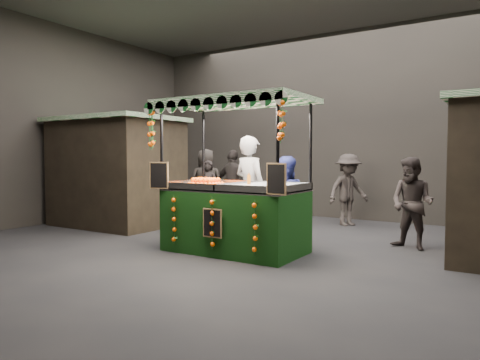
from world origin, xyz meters
The scene contains 11 objects.
ground centered at (0.00, 0.00, 0.00)m, with size 12.00×12.00×0.00m, color black.
market_hall centered at (0.00, 0.00, 3.38)m, with size 12.10×10.10×5.05m.
neighbour_stall_left centered at (-4.40, 1.00, 1.31)m, with size 3.00×2.20×2.60m.
juice_stall centered at (-0.28, -0.09, 0.82)m, with size 2.74×1.61×2.65m.
vendor_grey centered at (-0.51, 0.83, 1.03)m, with size 0.86×0.67×2.06m.
vendor_blue centered at (0.20, 0.89, 0.84)m, with size 0.99×0.90×1.67m.
shopper_0 centered at (-3.12, 3.00, 0.78)m, with size 0.60×0.42×1.57m.
shopper_1 centered at (2.29, 1.80, 0.83)m, with size 0.96×0.85×1.66m.
shopper_2 centered at (-2.54, 3.34, 0.92)m, with size 1.09×0.48×1.85m.
shopper_3 centered at (0.42, 3.88, 0.86)m, with size 1.14×1.29×1.73m.
shopper_4 centered at (-3.31, 3.17, 0.94)m, with size 1.09×1.04×1.88m.
Camera 1 is at (3.88, -6.52, 1.66)m, focal length 33.18 mm.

